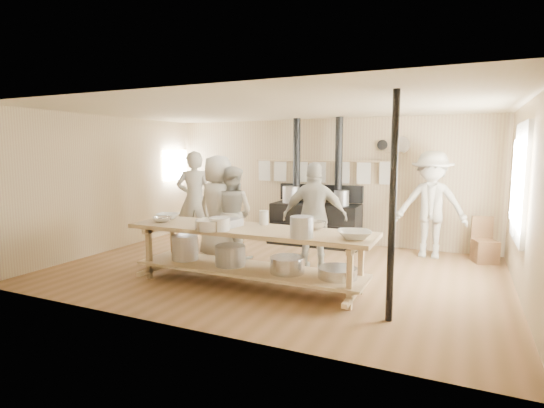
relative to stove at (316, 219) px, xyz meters
The scene contains 24 objects.
ground 2.18m from the stove, 89.82° to the right, with size 7.00×7.00×0.00m, color brown.
room_shell 2.39m from the stove, 89.82° to the right, with size 7.00×7.00×7.00m.
window_right 3.92m from the stove, 23.58° to the right, with size 0.09×1.50×1.65m.
left_opening 3.61m from the stove, behind, with size 0.00×0.90×0.90m.
stove is the anchor object (origin of this frame).
towel_rail 1.07m from the stove, 88.68° to the left, with size 3.00×0.04×0.47m.
back_wall_shelf 2.11m from the stove, 12.13° to the left, with size 0.63×0.14×0.32m.
prep_table 3.02m from the stove, 90.04° to the right, with size 3.60×0.90×0.85m.
support_post 4.11m from the stove, 59.33° to the right, with size 0.08×0.08×2.60m, color black.
cook_far_left 2.51m from the stove, 149.31° to the right, with size 0.70×0.46×1.93m, color beige.
cook_left 2.04m from the stove, 119.14° to the right, with size 0.81×0.63×1.67m, color beige.
cook_center 2.22m from the stove, 124.40° to the right, with size 0.91×0.59×1.86m, color beige.
cook_right 2.02m from the stove, 71.91° to the right, with size 1.03×0.43×1.76m, color beige.
cook_by_window 2.29m from the stove, ahead, with size 1.25×0.72×1.94m, color beige.
chair 3.17m from the stove, ahead, with size 0.47×0.47×0.79m.
bowl_white_a 3.26m from the stove, 118.50° to the right, with size 0.35×0.35×0.09m, color white.
bowl_steel_a 3.48m from the stove, 114.18° to the right, with size 0.27×0.27×0.08m, color silver.
bowl_white_b 3.52m from the stove, 63.55° to the right, with size 0.42×0.42×0.10m, color white.
bowl_steel_b 2.85m from the stove, 71.95° to the right, with size 0.34×0.34×0.11m, color silver.
roasting_pan 3.07m from the stove, 97.61° to the right, with size 0.49×0.33×0.11m, color #B2B2B7.
mixing_bowl_large 3.40m from the stove, 96.81° to the right, with size 0.45×0.45×0.14m, color silver.
bucket_galv 3.51m from the stove, 74.36° to the right, with size 0.29×0.29×0.27m, color gray.
deep_bowl_enamel 3.38m from the stove, 94.53° to the right, with size 0.28×0.28×0.17m, color white.
pitcher 2.72m from the stove, 87.97° to the right, with size 0.13×0.13×0.21m, color white.
Camera 1 is at (2.76, -6.15, 1.94)m, focal length 28.00 mm.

